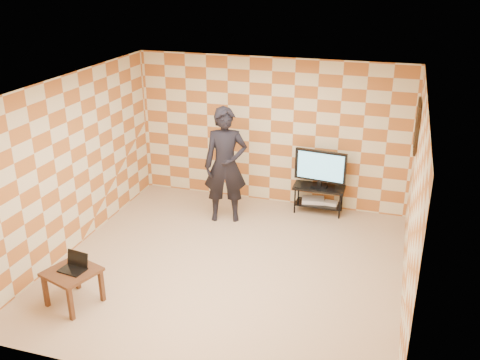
% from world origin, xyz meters
% --- Properties ---
extents(floor, '(5.00, 5.00, 0.00)m').
position_xyz_m(floor, '(0.00, 0.00, 0.00)').
color(floor, tan).
rests_on(floor, ground).
extents(wall_back, '(5.00, 0.02, 2.70)m').
position_xyz_m(wall_back, '(0.00, 2.50, 1.35)').
color(wall_back, beige).
rests_on(wall_back, ground).
extents(wall_front, '(5.00, 0.02, 2.70)m').
position_xyz_m(wall_front, '(0.00, -2.50, 1.35)').
color(wall_front, beige).
rests_on(wall_front, ground).
extents(wall_left, '(0.02, 5.00, 2.70)m').
position_xyz_m(wall_left, '(-2.50, 0.00, 1.35)').
color(wall_left, beige).
rests_on(wall_left, ground).
extents(wall_right, '(0.02, 5.00, 2.70)m').
position_xyz_m(wall_right, '(2.50, 0.00, 1.35)').
color(wall_right, beige).
rests_on(wall_right, ground).
extents(ceiling, '(5.00, 5.00, 0.02)m').
position_xyz_m(ceiling, '(0.00, 0.00, 2.70)').
color(ceiling, white).
rests_on(ceiling, wall_back).
extents(wall_art, '(0.04, 0.72, 0.72)m').
position_xyz_m(wall_art, '(2.47, 1.55, 1.95)').
color(wall_art, black).
rests_on(wall_art, wall_right).
extents(tv_stand, '(0.91, 0.41, 0.50)m').
position_xyz_m(tv_stand, '(0.97, 2.24, 0.36)').
color(tv_stand, black).
rests_on(tv_stand, floor).
extents(tv, '(0.92, 0.21, 0.67)m').
position_xyz_m(tv, '(0.97, 2.24, 0.87)').
color(tv, black).
rests_on(tv, tv_stand).
extents(dvd_player, '(0.44, 0.35, 0.07)m').
position_xyz_m(dvd_player, '(0.87, 2.28, 0.21)').
color(dvd_player, silver).
rests_on(dvd_player, tv_stand).
extents(game_console, '(0.24, 0.18, 0.05)m').
position_xyz_m(game_console, '(1.20, 2.26, 0.20)').
color(game_console, silver).
rests_on(game_console, tv_stand).
extents(side_table, '(0.76, 0.76, 0.50)m').
position_xyz_m(side_table, '(-1.64, -1.49, 0.41)').
color(side_table, '#3D2117').
rests_on(side_table, floor).
extents(laptop, '(0.36, 0.30, 0.22)m').
position_xyz_m(laptop, '(-1.63, -1.44, 0.55)').
color(laptop, black).
rests_on(laptop, side_table).
extents(person, '(0.84, 0.67, 2.01)m').
position_xyz_m(person, '(-0.53, 1.50, 1.01)').
color(person, black).
rests_on(person, floor).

